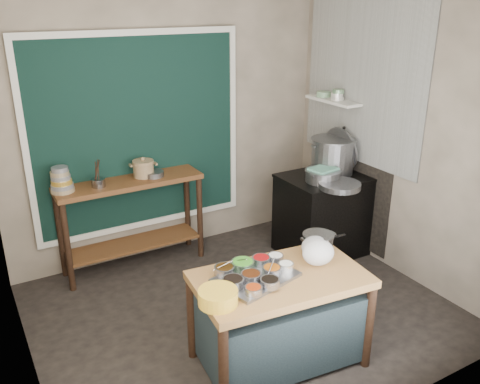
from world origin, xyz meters
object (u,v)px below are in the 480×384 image
prep_table (279,319)px  stock_pot (333,156)px  yellow_basin (218,297)px  back_counter (132,224)px  condiment_tray (256,277)px  utensil_cup (98,183)px  ceramic_crock (144,169)px  saucepan (318,242)px  steamer (323,176)px  stove_block (324,216)px

prep_table → stock_pot: (1.57, 1.33, 0.69)m
prep_table → yellow_basin: size_ratio=4.70×
back_counter → condiment_tray: size_ratio=2.61×
utensil_cup → back_counter: bearing=5.8°
back_counter → condiment_tray: back_counter is taller
ceramic_crock → stock_pot: stock_pot is taller
prep_table → saucepan: (0.48, 0.18, 0.45)m
utensil_cup → steamer: size_ratio=0.35×
stock_pot → steamer: size_ratio=1.26×
yellow_basin → stove_block: bearing=34.0°
saucepan → utensil_cup: (-1.24, 1.78, 0.17)m
prep_table → back_counter: (-0.45, 2.00, 0.10)m
condiment_tray → yellow_basin: size_ratio=2.09×
back_counter → condiment_tray: 1.98m
back_counter → stock_pot: 2.21m
condiment_tray → saucepan: (0.66, 0.13, 0.06)m
stove_block → yellow_basin: (-2.00, -1.35, 0.38)m
stove_block → ceramic_crock: bearing=156.3°
saucepan → utensil_cup: bearing=129.5°
condiment_tray → yellow_basin: bearing=-159.5°
back_counter → yellow_basin: 2.11m
prep_table → utensil_cup: bearing=117.1°
condiment_tray → yellow_basin: 0.41m
prep_table → yellow_basin: 0.71m
stove_block → yellow_basin: 2.45m
yellow_basin → saucepan: 1.08m
back_counter → utensil_cup: 0.60m
stove_block → steamer: steamer is taller
utensil_cup → steamer: 2.22m
stove_block → ceramic_crock: size_ratio=4.07×
back_counter → steamer: bearing=-25.3°
back_counter → saucepan: back_counter is taller
stove_block → steamer: bearing=-142.8°
stove_block → condiment_tray: stove_block is taller
ceramic_crock → stock_pot: 1.98m
stove_block → saucepan: saucepan is taller
ceramic_crock → yellow_basin: bearing=-97.4°
condiment_tray → steamer: (1.49, 1.11, 0.18)m
prep_table → saucepan: saucepan is taller
stock_pot → saucepan: bearing=-133.4°
stock_pot → steamer: bearing=-146.7°
saucepan → stock_pot: (1.08, 1.14, 0.25)m
steamer → condiment_tray: bearing=-143.3°
stock_pot → condiment_tray: bearing=-143.8°
condiment_tray → utensil_cup: size_ratio=4.15×
saucepan → utensil_cup: size_ratio=1.91×
ceramic_crock → steamer: bearing=-28.4°
prep_table → condiment_tray: condiment_tray is taller
back_counter → stock_pot: size_ratio=3.01×
stock_pot → steamer: 0.33m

